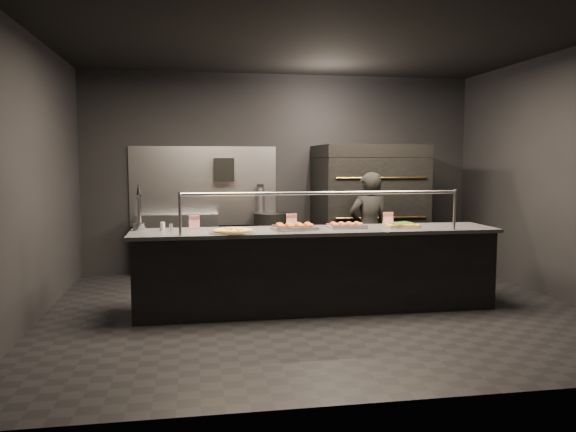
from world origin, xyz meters
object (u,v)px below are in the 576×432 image
at_px(round_pizza, 233,231).
at_px(slider_tray_a, 295,227).
at_px(towel_dispenser, 224,170).
at_px(fire_extinguisher, 260,202).
at_px(beer_tap, 139,217).
at_px(square_pizza, 401,225).
at_px(worker, 369,230).
at_px(trash_bin, 272,243).
at_px(slider_tray_b, 347,226).
at_px(service_counter, 317,269).
at_px(pizza_oven, 368,209).
at_px(prep_shelf, 178,244).

xyz_separation_m(round_pizza, slider_tray_a, (0.70, 0.14, 0.01)).
relative_size(towel_dispenser, fire_extinguisher, 0.69).
distance_m(beer_tap, square_pizza, 2.97).
bearing_deg(square_pizza, slider_tray_a, -177.99).
relative_size(slider_tray_a, worker, 0.35).
height_order(towel_dispenser, slider_tray_a, towel_dispenser).
relative_size(slider_tray_a, trash_bin, 0.59).
xyz_separation_m(round_pizza, slider_tray_b, (1.31, 0.20, 0.01)).
bearing_deg(towel_dispenser, beer_tap, -115.60).
bearing_deg(fire_extinguisher, service_counter, -81.70).
bearing_deg(trash_bin, pizza_oven, -12.89).
xyz_separation_m(beer_tap, round_pizza, (1.00, -0.35, -0.14)).
bearing_deg(round_pizza, service_counter, 8.94).
xyz_separation_m(towel_dispenser, worker, (1.82, -1.40, -0.78)).
height_order(slider_tray_b, square_pizza, slider_tray_b).
height_order(service_counter, pizza_oven, pizza_oven).
bearing_deg(towel_dispenser, slider_tray_a, -74.90).
relative_size(beer_tap, round_pizza, 1.07).
relative_size(pizza_oven, round_pizza, 3.83).
xyz_separation_m(pizza_oven, square_pizza, (-0.19, -1.87, -0.03)).
bearing_deg(round_pizza, worker, 31.24).
height_order(slider_tray_a, square_pizza, slider_tray_a).
bearing_deg(round_pizza, slider_tray_b, 8.88).
bearing_deg(towel_dispenser, pizza_oven, -13.14).
bearing_deg(towel_dispenser, fire_extinguisher, 1.04).
distance_m(towel_dispenser, trash_bin, 1.31).
xyz_separation_m(pizza_oven, slider_tray_a, (-1.45, -1.91, -0.02)).
bearing_deg(slider_tray_a, beer_tap, 172.95).
xyz_separation_m(service_counter, slider_tray_a, (-0.25, -0.01, 0.48)).
distance_m(pizza_oven, square_pizza, 1.88).
bearing_deg(slider_tray_b, trash_bin, 104.56).
height_order(service_counter, slider_tray_b, service_counter).
bearing_deg(prep_shelf, slider_tray_b, -49.10).
height_order(pizza_oven, worker, pizza_oven).
height_order(beer_tap, round_pizza, beer_tap).
bearing_deg(prep_shelf, slider_tray_a, -59.96).
relative_size(slider_tray_b, worker, 0.28).
height_order(service_counter, towel_dispenser, towel_dispenser).
relative_size(fire_extinguisher, round_pizza, 1.01).
bearing_deg(prep_shelf, pizza_oven, -8.54).
bearing_deg(slider_tray_a, slider_tray_b, 6.13).
bearing_deg(fire_extinguisher, beer_tap, -126.01).
height_order(service_counter, fire_extinguisher, service_counter).
height_order(fire_extinguisher, square_pizza, fire_extinguisher).
distance_m(pizza_oven, fire_extinguisher, 1.63).
relative_size(beer_tap, slider_tray_a, 0.99).
distance_m(pizza_oven, prep_shelf, 2.88).
distance_m(service_counter, worker, 1.39).
distance_m(slider_tray_b, trash_bin, 2.29).
height_order(slider_tray_b, worker, worker).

